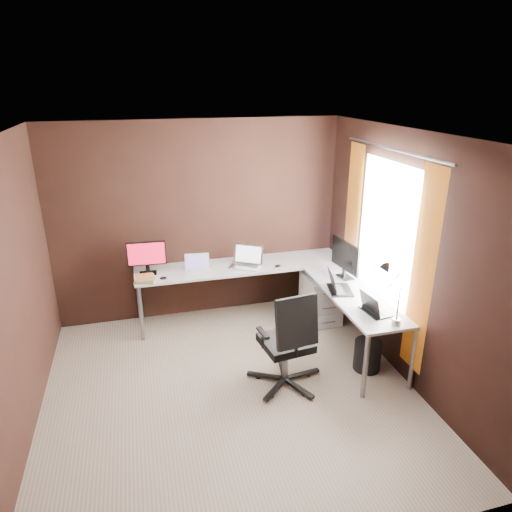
{
  "coord_description": "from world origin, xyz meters",
  "views": [
    {
      "loc": [
        -0.73,
        -3.71,
        2.91
      ],
      "look_at": [
        0.52,
        0.95,
        1.05
      ],
      "focal_mm": 32.0,
      "sensor_mm": 36.0,
      "label": 1
    }
  ],
  "objects_px": {
    "monitor_left": "(147,256)",
    "book_stack": "(145,279)",
    "drawer_pedestal": "(321,299)",
    "laptop_black_small": "(374,308)",
    "desk_lamp": "(390,286)",
    "laptop_silver": "(247,262)",
    "laptop_black_big": "(337,287)",
    "monitor_right": "(345,257)",
    "wastebasket": "(367,355)",
    "laptop_white": "(197,267)",
    "office_chair": "(287,358)"
  },
  "relations": [
    {
      "from": "laptop_silver",
      "to": "laptop_black_small",
      "type": "relative_size",
      "value": 1.39
    },
    {
      "from": "desk_lamp",
      "to": "laptop_black_small",
      "type": "bearing_deg",
      "value": 79.39
    },
    {
      "from": "laptop_silver",
      "to": "book_stack",
      "type": "height_order",
      "value": "laptop_silver"
    },
    {
      "from": "office_chair",
      "to": "wastebasket",
      "type": "xyz_separation_m",
      "value": [
        0.92,
        0.04,
        -0.15
      ]
    },
    {
      "from": "laptop_silver",
      "to": "monitor_left",
      "type": "bearing_deg",
      "value": -150.54
    },
    {
      "from": "drawer_pedestal",
      "to": "laptop_silver",
      "type": "xyz_separation_m",
      "value": [
        -0.9,
        0.31,
        0.48
      ]
    },
    {
      "from": "monitor_right",
      "to": "laptop_white",
      "type": "distance_m",
      "value": 1.79
    },
    {
      "from": "laptop_white",
      "to": "wastebasket",
      "type": "bearing_deg",
      "value": -35.91
    },
    {
      "from": "drawer_pedestal",
      "to": "laptop_black_small",
      "type": "relative_size",
      "value": 1.79
    },
    {
      "from": "laptop_black_big",
      "to": "book_stack",
      "type": "distance_m",
      "value": 2.21
    },
    {
      "from": "laptop_silver",
      "to": "laptop_white",
      "type": "bearing_deg",
      "value": -146.84
    },
    {
      "from": "drawer_pedestal",
      "to": "laptop_silver",
      "type": "bearing_deg",
      "value": 161.02
    },
    {
      "from": "drawer_pedestal",
      "to": "laptop_black_small",
      "type": "bearing_deg",
      "value": -88.33
    },
    {
      "from": "desk_lamp",
      "to": "office_chair",
      "type": "xyz_separation_m",
      "value": [
        -0.91,
        0.26,
        -0.8
      ]
    },
    {
      "from": "desk_lamp",
      "to": "laptop_white",
      "type": "bearing_deg",
      "value": 115.16
    },
    {
      "from": "laptop_white",
      "to": "desk_lamp",
      "type": "height_order",
      "value": "desk_lamp"
    },
    {
      "from": "wastebasket",
      "to": "laptop_white",
      "type": "bearing_deg",
      "value": 137.71
    },
    {
      "from": "drawer_pedestal",
      "to": "office_chair",
      "type": "height_order",
      "value": "office_chair"
    },
    {
      "from": "laptop_black_big",
      "to": "desk_lamp",
      "type": "xyz_separation_m",
      "value": [
        0.16,
        -0.77,
        0.33
      ]
    },
    {
      "from": "office_chair",
      "to": "wastebasket",
      "type": "bearing_deg",
      "value": -5.16
    },
    {
      "from": "drawer_pedestal",
      "to": "laptop_black_small",
      "type": "distance_m",
      "value": 1.31
    },
    {
      "from": "laptop_black_big",
      "to": "laptop_black_small",
      "type": "height_order",
      "value": "laptop_black_big"
    },
    {
      "from": "laptop_white",
      "to": "laptop_black_big",
      "type": "xyz_separation_m",
      "value": [
        1.42,
        -0.97,
        0.01
      ]
    },
    {
      "from": "drawer_pedestal",
      "to": "book_stack",
      "type": "height_order",
      "value": "book_stack"
    },
    {
      "from": "desk_lamp",
      "to": "wastebasket",
      "type": "distance_m",
      "value": 0.99
    },
    {
      "from": "wastebasket",
      "to": "drawer_pedestal",
      "type": "bearing_deg",
      "value": 93.51
    },
    {
      "from": "book_stack",
      "to": "office_chair",
      "type": "height_order",
      "value": "office_chair"
    },
    {
      "from": "monitor_right",
      "to": "laptop_silver",
      "type": "bearing_deg",
      "value": 50.56
    },
    {
      "from": "laptop_white",
      "to": "laptop_silver",
      "type": "bearing_deg",
      "value": 6.5
    },
    {
      "from": "drawer_pedestal",
      "to": "desk_lamp",
      "type": "relative_size",
      "value": 0.98
    },
    {
      "from": "drawer_pedestal",
      "to": "laptop_silver",
      "type": "distance_m",
      "value": 1.07
    },
    {
      "from": "book_stack",
      "to": "wastebasket",
      "type": "height_order",
      "value": "book_stack"
    },
    {
      "from": "book_stack",
      "to": "laptop_black_small",
      "type": "bearing_deg",
      "value": -32.06
    },
    {
      "from": "laptop_silver",
      "to": "desk_lamp",
      "type": "bearing_deg",
      "value": -28.2
    },
    {
      "from": "monitor_left",
      "to": "book_stack",
      "type": "height_order",
      "value": "monitor_left"
    },
    {
      "from": "monitor_right",
      "to": "wastebasket",
      "type": "bearing_deg",
      "value": 169.74
    },
    {
      "from": "book_stack",
      "to": "desk_lamp",
      "type": "bearing_deg",
      "value": -35.54
    },
    {
      "from": "monitor_right",
      "to": "book_stack",
      "type": "height_order",
      "value": "monitor_right"
    },
    {
      "from": "wastebasket",
      "to": "monitor_left",
      "type": "bearing_deg",
      "value": 145.03
    },
    {
      "from": "laptop_white",
      "to": "office_chair",
      "type": "height_order",
      "value": "office_chair"
    },
    {
      "from": "laptop_white",
      "to": "monitor_left",
      "type": "bearing_deg",
      "value": 178.93
    },
    {
      "from": "laptop_silver",
      "to": "wastebasket",
      "type": "height_order",
      "value": "laptop_silver"
    },
    {
      "from": "monitor_left",
      "to": "office_chair",
      "type": "xyz_separation_m",
      "value": [
        1.26,
        -1.56,
        -0.65
      ]
    },
    {
      "from": "monitor_left",
      "to": "laptop_black_big",
      "type": "xyz_separation_m",
      "value": [
        2.01,
        -1.05,
        -0.18
      ]
    },
    {
      "from": "drawer_pedestal",
      "to": "laptop_silver",
      "type": "height_order",
      "value": "laptop_silver"
    },
    {
      "from": "drawer_pedestal",
      "to": "desk_lamp",
      "type": "distance_m",
      "value": 1.65
    },
    {
      "from": "monitor_right",
      "to": "office_chair",
      "type": "bearing_deg",
      "value": 123.73
    },
    {
      "from": "laptop_silver",
      "to": "laptop_black_small",
      "type": "height_order",
      "value": "laptop_silver"
    },
    {
      "from": "desk_lamp",
      "to": "laptop_silver",
      "type": "bearing_deg",
      "value": 101.72
    },
    {
      "from": "laptop_black_big",
      "to": "office_chair",
      "type": "bearing_deg",
      "value": 137.75
    }
  ]
}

